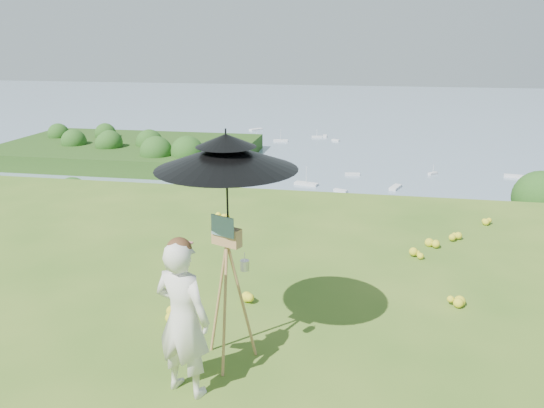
# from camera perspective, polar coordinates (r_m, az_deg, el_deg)

# --- Properties ---
(ground) EXTENTS (14.00, 14.00, 0.00)m
(ground) POSITION_cam_1_polar(r_m,az_deg,el_deg) (5.71, -20.21, -17.12)
(ground) COLOR #3C651D
(ground) RESTS_ON ground
(shoreline_tier) EXTENTS (170.00, 28.00, 8.00)m
(shoreline_tier) POSITION_cam_1_polar(r_m,az_deg,el_deg) (88.17, 7.82, -9.29)
(shoreline_tier) COLOR slate
(shoreline_tier) RESTS_ON bay_water
(bay_water) EXTENTS (700.00, 700.00, 0.00)m
(bay_water) POSITION_cam_1_polar(r_m,az_deg,el_deg) (246.80, 9.91, 8.32)
(bay_water) COLOR slate
(bay_water) RESTS_ON ground
(peninsula) EXTENTS (90.00, 60.00, 12.00)m
(peninsula) POSITION_cam_1_polar(r_m,az_deg,el_deg) (179.82, -15.33, 6.33)
(peninsula) COLOR #1D3E11
(peninsula) RESTS_ON bay_water
(slope_trees) EXTENTS (110.00, 50.00, 6.00)m
(slope_trees) POSITION_cam_1_polar(r_m,az_deg,el_deg) (43.06, 6.08, -7.76)
(slope_trees) COLOR #174615
(slope_trees) RESTS_ON forest_slope
(harbor_town) EXTENTS (110.00, 22.00, 5.00)m
(harbor_town) POSITION_cam_1_polar(r_m,az_deg,el_deg) (85.49, 8.00, -5.38)
(harbor_town) COLOR silver
(harbor_town) RESTS_ON shoreline_tier
(moored_boats) EXTENTS (140.00, 140.00, 0.70)m
(moored_boats) POSITION_cam_1_polar(r_m,az_deg,el_deg) (169.70, 5.18, 4.64)
(moored_boats) COLOR silver
(moored_boats) RESTS_ON bay_water
(wildflowers) EXTENTS (10.00, 10.50, 0.12)m
(wildflowers) POSITION_cam_1_polar(r_m,az_deg,el_deg) (5.85, -19.02, -15.36)
(wildflowers) COLOR yellow
(wildflowers) RESTS_ON ground
(painter) EXTENTS (0.62, 0.50, 1.49)m
(painter) POSITION_cam_1_polar(r_m,az_deg,el_deg) (4.89, -9.57, -12.06)
(painter) COLOR beige
(painter) RESTS_ON ground
(field_easel) EXTENTS (0.78, 0.78, 1.56)m
(field_easel) POSITION_cam_1_polar(r_m,az_deg,el_deg) (5.26, -4.74, -9.24)
(field_easel) COLOR #AC8248
(field_easel) RESTS_ON ground
(sun_umbrella) EXTENTS (1.64, 1.64, 1.08)m
(sun_umbrella) POSITION_cam_1_polar(r_m,az_deg,el_deg) (4.91, -4.86, 1.87)
(sun_umbrella) COLOR black
(sun_umbrella) RESTS_ON field_easel
(painter_cap) EXTENTS (0.27, 0.30, 0.10)m
(painter_cap) POSITION_cam_1_polar(r_m,az_deg,el_deg) (4.59, -10.01, -4.32)
(painter_cap) COLOR #D37374
(painter_cap) RESTS_ON painter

